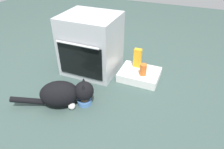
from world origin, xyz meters
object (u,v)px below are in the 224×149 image
Objects in this scene: pantry_cabinet at (139,75)px; food_bowl at (85,101)px; sauce_jar at (143,70)px; oven at (91,44)px; cat at (64,93)px; juice_carton at (138,58)px.

food_bowl is at bearing -120.66° from pantry_cabinet.
oven is at bearing 177.85° from sauce_jar.
cat is 1.00m from juice_carton.
oven is 0.76m from cat.
oven reaches higher than food_bowl.
pantry_cabinet reaches higher than food_bowl.
juice_carton reaches higher than food_bowl.
food_bowl is (-0.40, -0.67, -0.02)m from pantry_cabinet.
juice_carton is 1.71× the size of sauce_jar.
pantry_cabinet is 0.96m from cat.
pantry_cabinet is 0.62× the size of cat.
juice_carton is (0.34, 0.77, 0.19)m from food_bowl.
juice_carton is at bearing 66.44° from food_bowl.
sauce_jar is at bearing 53.45° from food_bowl.
cat is at bearing -152.53° from food_bowl.
oven reaches higher than cat.
food_bowl is at bearing -126.55° from sauce_jar.
pantry_cabinet is 3.40× the size of sauce_jar.
cat reaches higher than sauce_jar.
food_bowl is 0.62× the size of juice_carton.
food_bowl is at bearing -70.10° from oven.
food_bowl is at bearing -113.56° from juice_carton.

